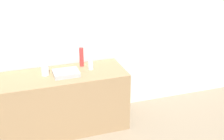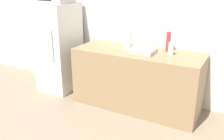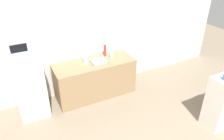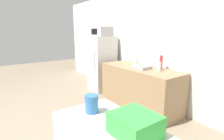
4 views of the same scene
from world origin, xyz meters
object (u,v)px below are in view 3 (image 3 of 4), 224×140
Objects in this scene: bottle_tall at (105,50)px; paper_towel_roll at (86,59)px; bottle_short at (111,54)px; microwave at (20,44)px; refrigerator at (29,83)px.

bottle_tall is 0.58m from paper_towel_roll.
bottle_short is at bearing -0.34° from paper_towel_roll.
microwave is 1.83× the size of bottle_tall.
microwave is at bearing -173.15° from bottle_tall.
bottle_short is 0.73× the size of paper_towel_roll.
microwave is (-0.00, -0.00, 0.86)m from refrigerator.
refrigerator is 5.25× the size of bottle_tall.
bottle_short is (0.09, -0.16, -0.05)m from bottle_tall.
bottle_tall reaches higher than paper_towel_roll.
bottle_tall is 1.61× the size of bottle_short.
refrigerator is 1.93m from bottle_short.
bottle_tall reaches higher than bottle_short.
bottle_short is at bearing 1.62° from refrigerator.
refrigerator is 8.44× the size of bottle_short.
paper_towel_roll is at bearing 2.66° from microwave.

